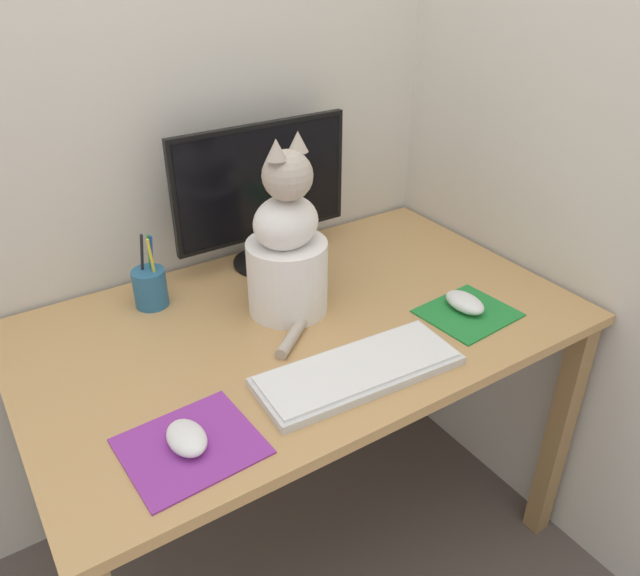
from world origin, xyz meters
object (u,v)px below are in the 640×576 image
at_px(cat, 286,251).
at_px(monitor, 262,191).
at_px(computer_mouse_right, 465,302).
at_px(keyboard, 358,370).
at_px(computer_mouse_left, 187,438).
at_px(pen_cup, 150,287).

bearing_deg(cat, monitor, 55.16).
bearing_deg(monitor, computer_mouse_right, -58.81).
xyz_separation_m(keyboard, computer_mouse_right, (0.35, 0.06, 0.01)).
height_order(computer_mouse_left, computer_mouse_right, computer_mouse_right).
distance_m(keyboard, cat, 0.32).
distance_m(keyboard, computer_mouse_right, 0.35).
height_order(monitor, computer_mouse_right, monitor).
bearing_deg(computer_mouse_right, keyboard, -170.17).
bearing_deg(pen_cup, cat, -37.17).
bearing_deg(keyboard, computer_mouse_right, 13.31).
xyz_separation_m(cat, pen_cup, (-0.26, 0.20, -0.11)).
height_order(monitor, computer_mouse_left, monitor).
bearing_deg(monitor, pen_cup, -173.95).
distance_m(monitor, computer_mouse_right, 0.56).
distance_m(computer_mouse_left, computer_mouse_right, 0.72).
height_order(monitor, pen_cup, monitor).
xyz_separation_m(computer_mouse_left, cat, (0.37, 0.29, 0.13)).
relative_size(keyboard, cat, 1.02).
distance_m(monitor, cat, 0.24).
relative_size(keyboard, computer_mouse_right, 3.99).
distance_m(computer_mouse_right, cat, 0.43).
bearing_deg(computer_mouse_right, monitor, 121.19).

